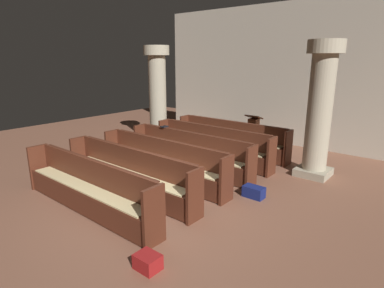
{
  "coord_description": "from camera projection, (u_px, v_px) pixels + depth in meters",
  "views": [
    {
      "loc": [
        4.12,
        -3.95,
        2.76
      ],
      "look_at": [
        -0.65,
        1.82,
        0.75
      ],
      "focal_mm": 29.61,
      "sensor_mm": 36.0,
      "label": 1
    }
  ],
  "objects": [
    {
      "name": "ground_plane",
      "position": [
        158.0,
        205.0,
        6.19
      ],
      "size": [
        19.2,
        19.2,
        0.0
      ],
      "primitive_type": "plane",
      "color": "brown"
    },
    {
      "name": "back_wall",
      "position": [
        292.0,
        76.0,
        10.14
      ],
      "size": [
        10.0,
        0.16,
        4.5
      ],
      "primitive_type": "cube",
      "color": "beige",
      "rests_on": "ground"
    },
    {
      "name": "pew_row_0",
      "position": [
        231.0,
        137.0,
        9.49
      ],
      "size": [
        3.67,
        0.47,
        0.96
      ],
      "color": "#562819",
      "rests_on": "ground"
    },
    {
      "name": "pew_row_1",
      "position": [
        212.0,
        143.0,
        8.76
      ],
      "size": [
        3.67,
        0.46,
        0.96
      ],
      "color": "#562819",
      "rests_on": "ground"
    },
    {
      "name": "pew_row_2",
      "position": [
        189.0,
        151.0,
        8.03
      ],
      "size": [
        3.67,
        0.46,
        0.96
      ],
      "color": "#562819",
      "rests_on": "ground"
    },
    {
      "name": "pew_row_3",
      "position": [
        162.0,
        160.0,
        7.31
      ],
      "size": [
        3.67,
        0.47,
        0.96
      ],
      "color": "#562819",
      "rests_on": "ground"
    },
    {
      "name": "pew_row_4",
      "position": [
        129.0,
        171.0,
        6.58
      ],
      "size": [
        3.67,
        0.46,
        0.96
      ],
      "color": "#562819",
      "rests_on": "ground"
    },
    {
      "name": "pew_row_5",
      "position": [
        87.0,
        185.0,
        5.85
      ],
      "size": [
        3.67,
        0.46,
        0.96
      ],
      "color": "#562819",
      "rests_on": "ground"
    },
    {
      "name": "pillar_aisle_side",
      "position": [
        320.0,
        108.0,
        7.35
      ],
      "size": [
        0.81,
        0.81,
        3.19
      ],
      "color": "#9F967E",
      "rests_on": "ground"
    },
    {
      "name": "pillar_far_side",
      "position": [
        158.0,
        94.0,
        10.37
      ],
      "size": [
        0.81,
        0.81,
        3.19
      ],
      "color": "#9F967E",
      "rests_on": "ground"
    },
    {
      "name": "lectern",
      "position": [
        253.0,
        134.0,
        10.07
      ],
      "size": [
        0.48,
        0.45,
        1.08
      ],
      "color": "brown",
      "rests_on": "ground"
    },
    {
      "name": "hymn_book",
      "position": [
        164.0,
        127.0,
        8.69
      ],
      "size": [
        0.15,
        0.2,
        0.02
      ],
      "primitive_type": "cube",
      "color": "black",
      "rests_on": "pew_row_2"
    },
    {
      "name": "kneeler_box_red",
      "position": [
        148.0,
        262.0,
        4.28
      ],
      "size": [
        0.34,
        0.27,
        0.22
      ],
      "primitive_type": "cube",
      "color": "maroon",
      "rests_on": "ground"
    },
    {
      "name": "kneeler_box_navy",
      "position": [
        254.0,
        192.0,
        6.52
      ],
      "size": [
        0.43,
        0.25,
        0.23
      ],
      "primitive_type": "cube",
      "color": "navy",
      "rests_on": "ground"
    }
  ]
}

